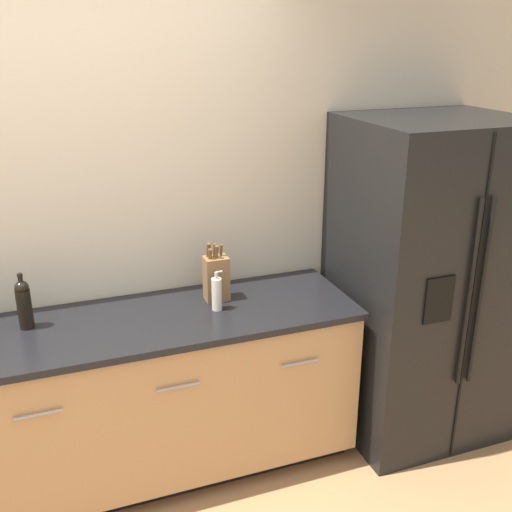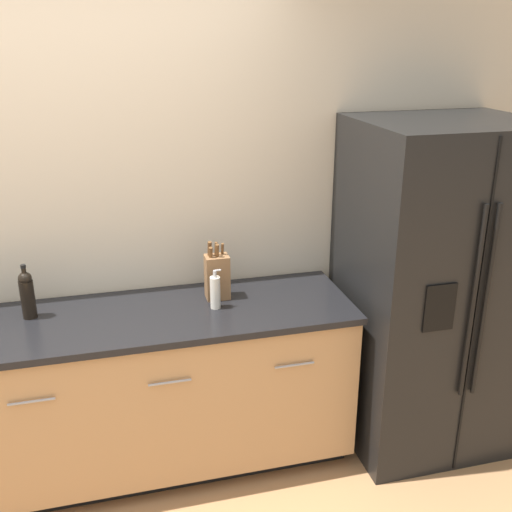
{
  "view_description": "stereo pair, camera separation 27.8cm",
  "coord_description": "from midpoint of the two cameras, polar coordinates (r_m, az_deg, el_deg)",
  "views": [
    {
      "loc": [
        0.03,
        -1.63,
        2.22
      ],
      "look_at": [
        1.0,
        1.02,
        1.16
      ],
      "focal_mm": 42.0,
      "sensor_mm": 36.0,
      "label": 1
    },
    {
      "loc": [
        0.29,
        -1.71,
        2.22
      ],
      "look_at": [
        1.0,
        1.02,
        1.16
      ],
      "focal_mm": 42.0,
      "sensor_mm": 36.0,
      "label": 2
    }
  ],
  "objects": [
    {
      "name": "wall_back",
      "position": [
        3.18,
        -22.22,
        2.15
      ],
      "size": [
        10.0,
        0.05,
        2.6
      ],
      "color": "beige",
      "rests_on": "ground_plane"
    },
    {
      "name": "counter_unit",
      "position": [
        3.22,
        -16.54,
        -13.54
      ],
      "size": [
        2.55,
        0.64,
        0.91
      ],
      "color": "black",
      "rests_on": "ground_plane"
    },
    {
      "name": "refrigerator",
      "position": [
        3.44,
        13.55,
        -2.43
      ],
      "size": [
        0.91,
        0.81,
        1.82
      ],
      "color": "black",
      "rests_on": "ground_plane"
    },
    {
      "name": "knife_block",
      "position": [
        3.1,
        -6.39,
        -2.09
      ],
      "size": [
        0.12,
        0.1,
        0.31
      ],
      "color": "olive",
      "rests_on": "counter_unit"
    },
    {
      "name": "wine_bottle",
      "position": [
        3.04,
        -23.73,
        -4.19
      ],
      "size": [
        0.07,
        0.07,
        0.28
      ],
      "color": "black",
      "rests_on": "counter_unit"
    },
    {
      "name": "soap_dispenser",
      "position": [
        3.0,
        -6.42,
        -3.63
      ],
      "size": [
        0.06,
        0.05,
        0.21
      ],
      "color": "silver",
      "rests_on": "counter_unit"
    }
  ]
}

